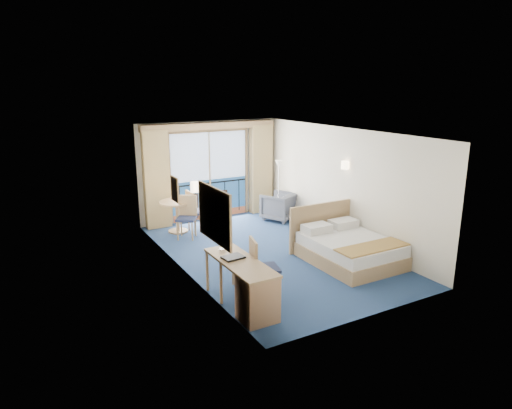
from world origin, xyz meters
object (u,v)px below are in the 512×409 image
Objects in this scene: table_chair_b at (187,214)px; bed at (348,248)px; desk_chair at (260,264)px; desk at (254,291)px; armchair at (279,206)px; floor_lamp at (279,175)px; round_table at (177,209)px; nightstand at (331,229)px; table_chair_a at (195,209)px.

bed is at bearing -18.52° from table_chair_b.
desk_chair is 3.68m from table_chair_b.
table_chair_b reaches higher than desk.
armchair is 0.51× the size of floor_lamp.
armchair is at bearing -7.14° from round_table.
floor_lamp is 4.86m from desk_chair.
bed is at bearing -96.53° from floor_lamp.
armchair is 0.94× the size of round_table.
desk is at bearing -158.99° from bed.
nightstand is at bearing 34.47° from desk.
table_chair_a is 0.45m from table_chair_b.
bed reaches higher than table_chair_a.
desk_chair reaches higher than round_table.
table_chair_b is at bearing -83.01° from round_table.
bed is 3.36m from armchair.
round_table is (-2.83, 0.30, -0.65)m from floor_lamp.
desk is at bearing -62.29° from table_chair_b.
armchair is 0.81× the size of table_chair_b.
armchair is at bearing 95.14° from nightstand.
armchair reaches higher than nightstand.
table_chair_a is (-2.63, 2.22, 0.33)m from nightstand.
floor_lamp is at bearing -118.96° from armchair.
desk is 1.60× the size of desk_chair.
nightstand is at bearing 65.72° from bed.
floor_lamp reaches higher than armchair.
round_table is 0.53m from table_chair_b.
desk_chair is at bearing 52.20° from desk.
table_chair_b is (0.05, 3.68, -0.02)m from desk_chair.
floor_lamp reaches higher than bed.
floor_lamp reaches higher than table_chair_b.
armchair is 0.88m from floor_lamp.
floor_lamp is at bearing -21.20° from desk_chair.
table_chair_b is at bearing 147.20° from nightstand.
nightstand is 3.46m from table_chair_a.
bed is at bearing 21.01° from desk.
floor_lamp is (-0.18, 2.13, 0.99)m from nightstand.
floor_lamp is at bearing 94.94° from nightstand.
round_table is (-2.44, 3.69, 0.31)m from bed.
table_chair_b is at bearing 126.89° from bed.
desk_chair is at bearing -149.33° from nightstand.
nightstand is 3.51m from desk_chair.
desk is (-3.47, -2.38, 0.18)m from nightstand.
table_chair_a is (-2.44, 0.09, -0.65)m from floor_lamp.
floor_lamp is 0.97× the size of desk.
table_chair_a is (-2.06, 3.49, 0.30)m from bed.
desk_chair is 4.21m from round_table.
table_chair_a is at bearing 79.62° from desk.
desk is (-3.28, -4.45, 0.06)m from armchair.
bed is 4.06m from table_chair_a.
round_table is at bearing 131.58° from table_chair_b.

